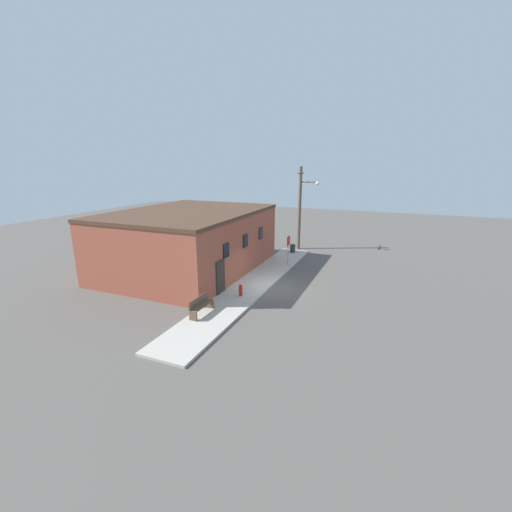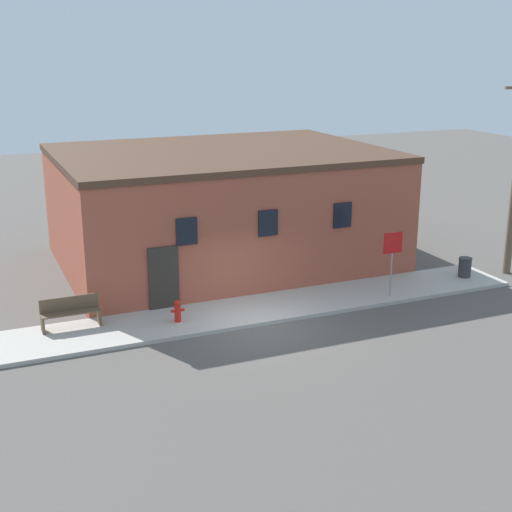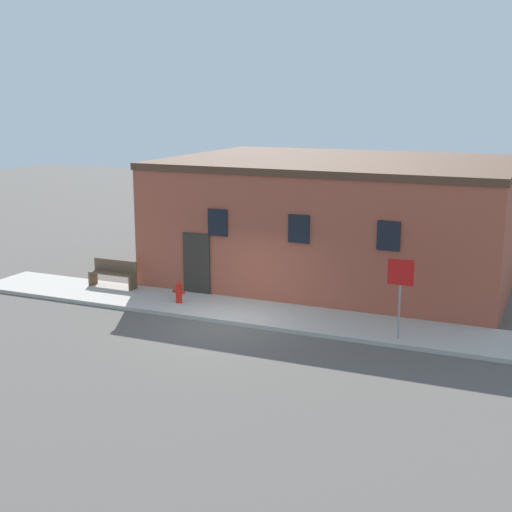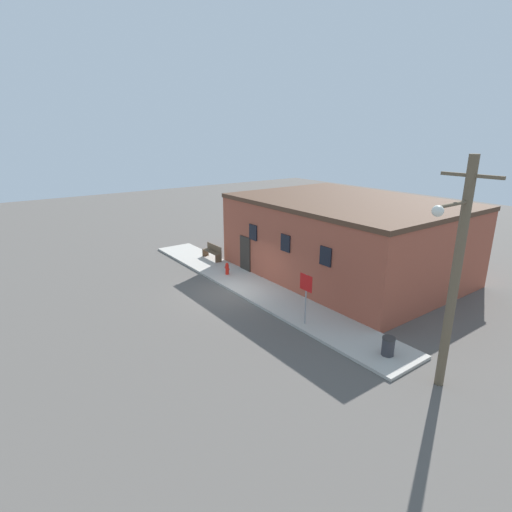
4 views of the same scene
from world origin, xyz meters
name	(u,v)px [view 4 (image 4 of 4)]	position (x,y,z in m)	size (l,w,h in m)	color
ground_plane	(233,293)	(0.00, 0.00, 0.00)	(80.00, 80.00, 0.00)	#56514C
sidewalk	(252,286)	(0.00, 1.23, 0.06)	(19.67, 2.46, 0.13)	#B2ADA3
brick_building	(345,237)	(1.36, 7.01, 2.24)	(12.39, 9.23, 4.48)	#9E4C38
fire_hydrant	(227,269)	(-2.29, 1.10, 0.48)	(0.43, 0.21, 0.71)	red
stop_sign	(306,289)	(5.06, 0.46, 1.73)	(0.72, 0.06, 2.26)	gray
bench	(213,252)	(-5.41, 1.95, 0.61)	(1.77, 0.44, 0.94)	brown
trash_bin	(388,346)	(8.79, 1.20, 0.49)	(0.49, 0.49, 0.72)	#333338
utility_pole	(455,272)	(10.83, 1.16, 4.01)	(1.80, 1.85, 7.53)	brown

